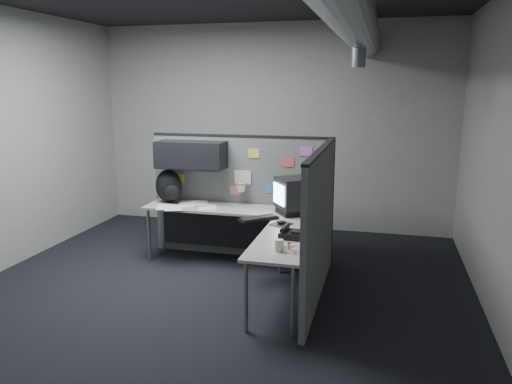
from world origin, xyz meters
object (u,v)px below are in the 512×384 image
(desk, at_px, (246,224))
(keyboard, at_px, (258,219))
(phone, at_px, (291,234))
(backpack, at_px, (169,187))
(monitor, at_px, (294,195))

(desk, height_order, keyboard, keyboard)
(desk, relative_size, keyboard, 5.15)
(phone, bearing_deg, keyboard, 146.83)
(phone, height_order, backpack, backpack)
(phone, distance_m, backpack, 2.17)
(keyboard, bearing_deg, monitor, 49.59)
(monitor, relative_size, backpack, 1.23)
(keyboard, relative_size, phone, 1.72)
(desk, height_order, monitor, monitor)
(monitor, height_order, backpack, monitor)
(phone, bearing_deg, desk, 147.93)
(desk, bearing_deg, monitor, 18.30)
(monitor, xyz_separation_m, phone, (0.14, -0.96, -0.19))
(desk, relative_size, monitor, 4.26)
(phone, xyz_separation_m, backpack, (-1.85, 1.13, 0.17))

